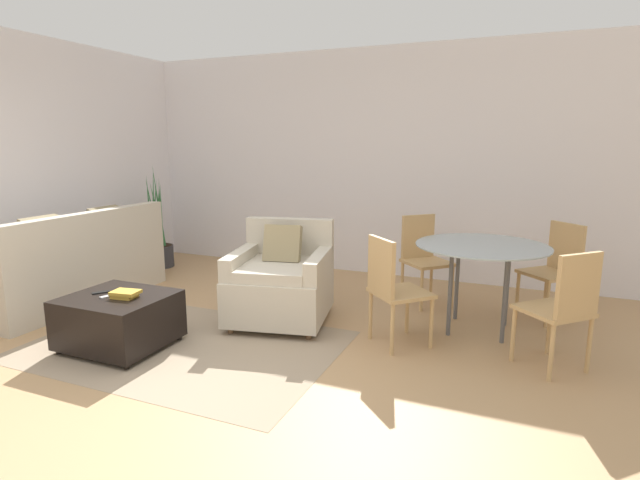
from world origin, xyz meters
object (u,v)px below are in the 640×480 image
object	(u,v)px
dining_chair_near_left	(392,284)
dining_chair_far_right	(556,264)
couch	(71,270)
tv_remote_secondary	(101,292)
dining_table	(482,254)
dining_chair_near_right	(564,303)
tv_remote_primary	(110,296)
potted_plant	(158,244)
ottoman	(119,319)
book_stack	(125,294)
dining_chair_far_left	(423,253)
armchair	(281,282)

from	to	relation	value
dining_chair_near_left	dining_chair_far_right	world-z (taller)	same
couch	tv_remote_secondary	size ratio (longest dim) A/B	14.73
dining_chair_far_right	dining_chair_near_left	bearing A→B (deg)	-135.00
dining_table	dining_chair_near_right	distance (m)	0.90
tv_remote_primary	potted_plant	world-z (taller)	potted_plant
dining_chair_near_right	dining_chair_far_right	size ratio (longest dim) A/B	1.00
ottoman	book_stack	world-z (taller)	book_stack
dining_chair_near_left	dining_chair_far_right	xyz separation A→B (m)	(1.25, 1.25, 0.00)
dining_chair_near_left	dining_chair_far_left	world-z (taller)	same
potted_plant	couch	bearing A→B (deg)	-84.18
armchair	dining_chair_near_left	distance (m)	1.12
tv_remote_primary	dining_chair_far_right	size ratio (longest dim) A/B	0.18
potted_plant	dining_chair_far_left	distance (m)	3.55
tv_remote_primary	potted_plant	bearing A→B (deg)	122.90
armchair	dining_chair_far_left	bearing A→B (deg)	44.29
dining_chair_far_right	dining_chair_far_left	bearing A→B (deg)	-180.00
book_stack	dining_table	xyz separation A→B (m)	(2.54, 1.52, 0.23)
couch	book_stack	distance (m)	1.65
book_stack	potted_plant	distance (m)	2.79
ottoman	tv_remote_primary	world-z (taller)	tv_remote_primary
couch	dining_table	xyz separation A→B (m)	(4.01, 0.77, 0.36)
ottoman	dining_table	distance (m)	3.07
dining_chair_near_left	dining_chair_far_left	bearing A→B (deg)	90.00
armchair	tv_remote_primary	world-z (taller)	armchair
ottoman	dining_table	world-z (taller)	dining_table
tv_remote_secondary	dining_chair_near_left	world-z (taller)	dining_chair_near_left
tv_remote_primary	dining_chair_far_right	xyz separation A→B (m)	(3.31, 2.16, 0.08)
dining_table	ottoman	bearing A→B (deg)	-150.31
dining_chair_near_right	dining_chair_far_right	distance (m)	1.25
couch	book_stack	world-z (taller)	couch
dining_table	dining_chair_near_left	world-z (taller)	dining_chair_near_left
armchair	tv_remote_primary	xyz separation A→B (m)	(-0.96, -1.09, 0.07)
ottoman	dining_chair_far_right	xyz separation A→B (m)	(3.26, 2.13, 0.28)
ottoman	tv_remote_secondary	bearing A→B (deg)	178.16
couch	potted_plant	distance (m)	1.53
armchair	dining_chair_far_left	size ratio (longest dim) A/B	1.17
potted_plant	tv_remote_primary	bearing A→B (deg)	-57.10
dining_chair_far_right	potted_plant	bearing A→B (deg)	178.47
dining_chair_near_right	dining_chair_far_left	world-z (taller)	same
tv_remote_secondary	dining_table	bearing A→B (deg)	28.04
couch	tv_remote_primary	bearing A→B (deg)	-30.03
couch	dining_chair_near_right	world-z (taller)	couch
ottoman	book_stack	bearing A→B (deg)	-7.76
dining_table	dining_chair_near_right	size ratio (longest dim) A/B	1.25
dining_chair_near_left	dining_chair_near_right	distance (m)	1.25
couch	dining_chair_far_left	bearing A→B (deg)	22.40
couch	tv_remote_primary	xyz separation A→B (m)	(1.33, -0.77, 0.11)
couch	dining_chair_far_right	xyz separation A→B (m)	(4.63, 1.40, 0.19)
book_stack	dining_table	size ratio (longest dim) A/B	0.20
armchair	dining_chair_far_right	bearing A→B (deg)	24.49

